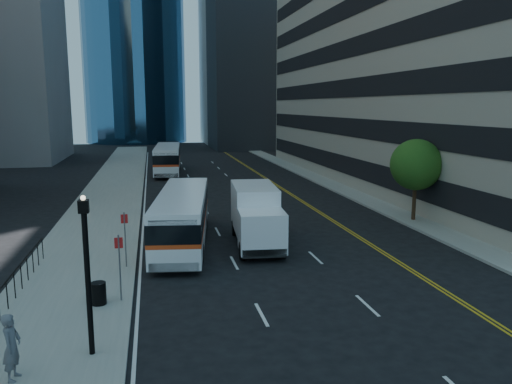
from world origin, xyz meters
TOP-DOWN VIEW (x-y plane):
  - ground at (0.00, 0.00)m, footprint 160.00×160.00m
  - sidewalk_west at (-10.50, 25.00)m, footprint 5.00×90.00m
  - sidewalk_east at (9.00, 25.00)m, footprint 2.00×90.00m
  - parking_garage at (25.00, 23.00)m, footprint 30.00×50.00m
  - street_tree at (9.00, 8.00)m, footprint 3.20×3.20m
  - lamp_post at (-9.00, -6.00)m, footprint 0.28×0.28m
  - bus_front at (-5.63, 5.71)m, footprint 3.78×11.03m
  - bus_rear at (-5.48, 34.54)m, footprint 3.26×11.71m
  - box_truck at (-1.86, 4.81)m, footprint 2.72×6.57m
  - trash_can at (-9.17, -2.21)m, footprint 0.68×0.68m
  - pedestrian at (-10.86, -7.02)m, footprint 0.51×0.71m

SIDE VIEW (x-z plane):
  - ground at x=0.00m, z-range 0.00..0.00m
  - sidewalk_west at x=-10.50m, z-range 0.00..0.15m
  - sidewalk_east at x=9.00m, z-range 0.00..0.15m
  - trash_can at x=-9.17m, z-range 0.15..0.96m
  - pedestrian at x=-10.86m, z-range 0.15..1.97m
  - bus_front at x=-5.63m, z-range 0.13..2.92m
  - box_truck at x=-1.86m, z-range 0.09..3.15m
  - bus_rear at x=-5.48m, z-range 0.14..3.12m
  - lamp_post at x=-9.00m, z-range 0.44..5.00m
  - street_tree at x=9.00m, z-range 1.09..6.19m
  - parking_garage at x=25.00m, z-range 0.00..25.00m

